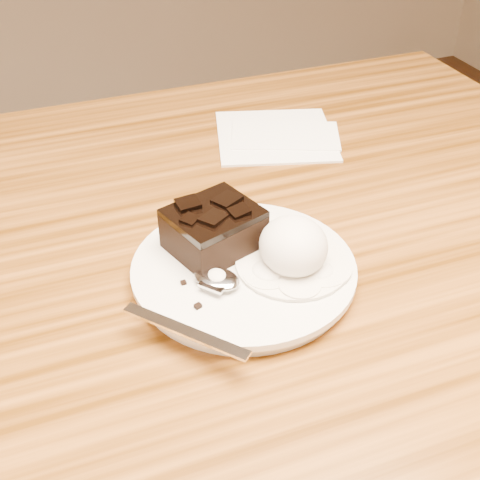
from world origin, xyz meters
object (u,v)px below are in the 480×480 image
object	(u,v)px
plate	(244,272)
ice_cream_scoop	(293,246)
spoon	(217,280)
napkin	(275,135)
brownie	(214,232)
dining_table	(167,477)

from	to	relation	value
plate	ice_cream_scoop	xyz separation A→B (m)	(0.04, -0.02, 0.03)
spoon	napkin	xyz separation A→B (m)	(0.18, 0.28, -0.02)
spoon	plate	bearing A→B (deg)	-11.81
ice_cream_scoop	brownie	bearing A→B (deg)	138.95
brownie	dining_table	bearing A→B (deg)	156.75
brownie	ice_cream_scoop	xyz separation A→B (m)	(0.06, -0.05, 0.00)
dining_table	spoon	world-z (taller)	spoon
dining_table	napkin	distance (m)	0.48
ice_cream_scoop	dining_table	bearing A→B (deg)	147.51
plate	napkin	distance (m)	0.30
brownie	spoon	distance (m)	0.06
brownie	ice_cream_scoop	world-z (taller)	ice_cream_scoop
dining_table	brownie	distance (m)	0.42
brownie	napkin	xyz separation A→B (m)	(0.16, 0.22, -0.03)
brownie	napkin	world-z (taller)	brownie
plate	spoon	xyz separation A→B (m)	(-0.03, -0.02, 0.01)
dining_table	brownie	world-z (taller)	brownie
plate	brownie	size ratio (longest dim) A/B	2.65
dining_table	ice_cream_scoop	distance (m)	0.44
dining_table	napkin	xyz separation A→B (m)	(0.23, 0.20, 0.38)
spoon	ice_cream_scoop	bearing A→B (deg)	-39.25
plate	napkin	xyz separation A→B (m)	(0.15, 0.26, -0.01)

